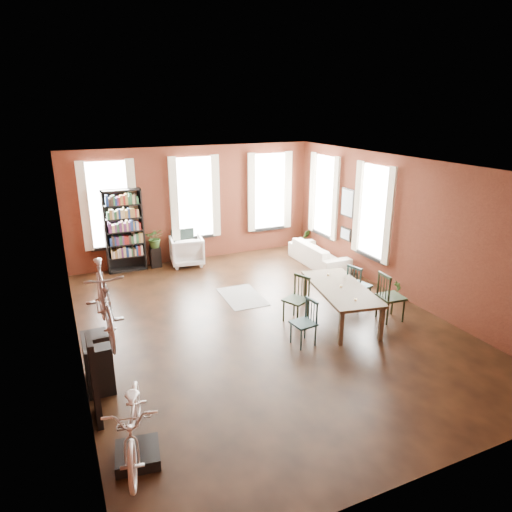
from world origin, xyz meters
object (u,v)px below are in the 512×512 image
dining_chair_a (303,323)px  white_armchair (186,249)px  bicycle_floor (132,392)px  dining_chair_d (359,285)px  dining_chair_b (296,300)px  dining_chair_c (391,297)px  bike_trainer (138,455)px  bookshelf (124,231)px  cream_sofa (319,250)px  console_table (98,362)px  dining_table (340,303)px  plant_stand (156,257)px

dining_chair_a → white_armchair: white_armchair is taller
dining_chair_a → bicycle_floor: (-3.36, -1.72, 0.59)m
dining_chair_d → bicycle_floor: bearing=102.5°
dining_chair_d → dining_chair_b: bearing=79.2°
dining_chair_c → bike_trainer: 5.84m
dining_chair_a → bookshelf: size_ratio=0.40×
bookshelf → bike_trainer: (-1.04, -7.12, -1.02)m
dining_chair_b → cream_sofa: size_ratio=0.46×
dining_chair_b → console_table: bearing=-104.4°
dining_chair_a → dining_chair_d: bearing=110.6°
white_armchair → bicycle_floor: bearing=76.9°
dining_table → dining_chair_d: dining_chair_d is taller
white_armchair → plant_stand: bearing=-5.3°
cream_sofa → console_table: (-6.23, -3.50, -0.01)m
plant_stand → dining_chair_b: bearing=-67.1°
white_armchair → bike_trainer: bearing=76.8°
bookshelf → white_armchair: bookshelf is taller
dining_chair_c → console_table: (-5.76, 0.06, -0.11)m
dining_chair_d → white_armchair: 5.00m
cream_sofa → bookshelf: bearing=71.0°
dining_chair_a → console_table: bearing=-99.9°
dining_chair_a → bookshelf: bookshelf is taller
cream_sofa → white_armchair: bearing=66.0°
bicycle_floor → plant_stand: bearing=87.9°
dining_chair_d → bicycle_floor: 6.02m
dining_table → dining_chair_b: bearing=170.3°
bike_trainer → console_table: console_table is taller
dining_table → dining_chair_c: size_ratio=2.08×
dining_chair_a → dining_chair_d: 2.22m
dining_chair_a → bike_trainer: dining_chair_a is taller
plant_stand → bike_trainer: bearing=-104.3°
dining_chair_c → bookshelf: bookshelf is taller
dining_chair_a → dining_chair_b: (0.34, 0.90, 0.04)m
bike_trainer → cream_sofa: bearing=42.1°
dining_chair_a → dining_chair_c: 2.16m
dining_chair_a → white_armchair: bearing=-178.5°
dining_chair_d → plant_stand: bearing=24.2°
dining_table → dining_chair_b: 0.92m
console_table → plant_stand: (2.05, 5.19, -0.12)m
bike_trainer → bicycle_floor: bicycle_floor is taller
bookshelf → white_armchair: (1.59, -0.20, -0.65)m
console_table → bicycle_floor: bicycle_floor is taller
console_table → dining_chair_c: bearing=-0.6°
dining_chair_b → bookshelf: (-2.67, 4.51, 0.62)m
dining_chair_d → bookshelf: bearing=29.7°
dining_chair_c → dining_table: bearing=70.9°
bike_trainer → plant_stand: (1.81, 7.10, 0.20)m
dining_chair_a → cream_sofa: bearing=138.3°
dining_table → cream_sofa: bearing=76.1°
dining_table → cream_sofa: 3.44m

